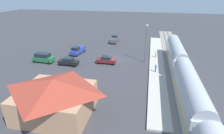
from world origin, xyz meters
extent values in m
plane|color=#38383D|center=(0.00, 0.00, 0.00)|extent=(200.00, 200.00, 0.00)
cube|color=gray|center=(-14.00, 0.00, 0.09)|extent=(4.80, 70.00, 0.18)
cube|color=#59544C|center=(-14.72, 0.00, 0.24)|extent=(0.10, 70.00, 0.12)
cube|color=#59544C|center=(-13.28, 0.00, 0.24)|extent=(0.10, 70.00, 0.12)
cube|color=#B7B2A8|center=(-10.00, 0.00, 0.15)|extent=(3.20, 46.00, 0.30)
cube|color=#ADB2BC|center=(-14.00, 0.35, 2.15)|extent=(2.90, 16.07, 3.70)
cube|color=gold|center=(-12.54, 0.35, 1.85)|extent=(0.04, 14.79, 0.36)
cylinder|color=#ADB2BC|center=(-14.00, 0.35, 3.90)|extent=(2.75, 15.43, 2.76)
cube|color=#ADB2BC|center=(-14.00, 17.23, 2.15)|extent=(2.90, 16.07, 3.70)
cube|color=gold|center=(-12.54, 17.23, 1.85)|extent=(0.04, 14.79, 0.36)
cylinder|color=#ADB2BC|center=(-14.00, 17.23, 3.90)|extent=(2.75, 15.43, 2.76)
cube|color=tan|center=(4.00, 22.00, 1.83)|extent=(9.49, 8.25, 3.66)
pyramid|color=#9E3828|center=(4.00, 22.00, 4.49)|extent=(10.29, 9.05, 1.67)
cube|color=#4C3323|center=(4.00, 17.85, 1.05)|extent=(1.10, 0.08, 2.10)
cylinder|color=brown|center=(-9.82, -3.08, 0.72)|extent=(0.22, 0.22, 0.85)
cylinder|color=silver|center=(-9.82, -3.08, 1.46)|extent=(0.36, 0.36, 0.62)
sphere|color=tan|center=(-9.82, -3.08, 1.89)|extent=(0.24, 0.24, 0.24)
cylinder|color=#23284C|center=(-9.65, 5.79, 0.72)|extent=(0.22, 0.22, 0.85)
cylinder|color=#2D72B7|center=(-9.65, 5.79, 1.46)|extent=(0.36, 0.36, 0.62)
sphere|color=tan|center=(-9.65, 5.79, 1.89)|extent=(0.24, 0.24, 0.24)
cube|color=maroon|center=(1.49, 2.55, 0.72)|extent=(4.51, 1.86, 0.76)
cube|color=#19232D|center=(1.49, 2.55, 1.42)|extent=(2.17, 1.63, 0.64)
cylinder|color=black|center=(3.19, 3.36, 0.34)|extent=(0.22, 0.68, 0.68)
cylinder|color=black|center=(3.19, 1.76, 0.34)|extent=(0.22, 0.68, 0.68)
cylinder|color=black|center=(-0.21, 3.35, 0.34)|extent=(0.22, 0.68, 0.68)
cylinder|color=black|center=(-0.21, 1.75, 0.34)|extent=(0.22, 0.68, 0.68)
cube|color=#47494F|center=(3.17, -15.45, 0.84)|extent=(2.13, 5.46, 0.92)
cube|color=#19232D|center=(3.20, -16.48, 1.72)|extent=(1.78, 1.78, 0.84)
cylinder|color=black|center=(4.10, -17.57, 0.38)|extent=(0.22, 0.76, 0.76)
cylinder|color=black|center=(2.38, -17.63, 0.38)|extent=(0.22, 0.76, 0.76)
cylinder|color=black|center=(3.96, -13.28, 0.38)|extent=(0.22, 0.76, 0.76)
cylinder|color=black|center=(2.25, -13.33, 0.38)|extent=(0.22, 0.76, 0.76)
cube|color=#47494F|center=(3.14, -14.51, 1.40)|extent=(1.95, 3.03, 0.20)
cube|color=black|center=(9.68, 5.31, 0.72)|extent=(4.55, 1.97, 0.76)
cube|color=#19232D|center=(9.68, 5.31, 1.42)|extent=(2.21, 1.68, 0.64)
cylinder|color=black|center=(7.96, 4.56, 0.34)|extent=(0.22, 0.68, 0.68)
cylinder|color=black|center=(8.01, 6.16, 0.34)|extent=(0.22, 0.68, 0.68)
cylinder|color=black|center=(11.36, 4.47, 0.34)|extent=(0.22, 0.68, 0.68)
cylinder|color=black|center=(11.41, 6.06, 0.34)|extent=(0.22, 0.68, 0.68)
cube|color=#283D9E|center=(10.52, -2.57, 0.84)|extent=(2.67, 5.62, 0.92)
cube|color=#19232D|center=(10.66, -1.55, 1.72)|extent=(1.94, 1.95, 0.84)
cylinder|color=black|center=(9.96, -0.32, 0.38)|extent=(0.22, 0.76, 0.76)
cylinder|color=black|center=(11.66, -0.56, 0.38)|extent=(0.22, 0.76, 0.76)
cylinder|color=black|center=(9.37, -4.59, 0.38)|extent=(0.22, 0.76, 0.76)
cylinder|color=black|center=(11.08, -4.82, 0.38)|extent=(0.22, 0.76, 0.76)
cube|color=#283D9E|center=(10.39, -3.51, 1.40)|extent=(2.25, 3.19, 0.20)
cube|color=#236638|center=(16.19, 4.82, 0.84)|extent=(5.02, 2.27, 1.00)
cube|color=#19232D|center=(16.34, 4.82, 1.78)|extent=(3.53, 1.94, 0.88)
cylinder|color=black|center=(14.23, 4.09, 0.34)|extent=(0.22, 0.68, 0.68)
cylinder|color=black|center=(14.35, 5.81, 0.34)|extent=(0.22, 0.68, 0.68)
cylinder|color=black|center=(18.03, 3.84, 0.34)|extent=(0.22, 0.68, 0.68)
cylinder|color=black|center=(18.14, 5.56, 0.34)|extent=(0.22, 0.68, 0.68)
cylinder|color=#515156|center=(-7.20, -0.11, 4.23)|extent=(0.16, 0.16, 8.46)
sphere|color=#EAE5C6|center=(-7.20, -0.11, 8.64)|extent=(0.44, 0.44, 0.44)
camera|label=1|loc=(-7.78, 41.05, 16.15)|focal=29.28mm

